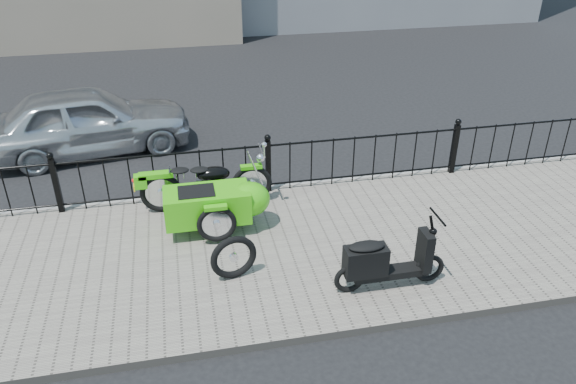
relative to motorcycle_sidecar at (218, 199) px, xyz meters
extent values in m
plane|color=black|center=(0.97, -0.34, -0.59)|extent=(120.00, 120.00, 0.00)
cube|color=slate|center=(0.97, -0.84, -0.53)|extent=(30.00, 3.80, 0.12)
cube|color=gray|center=(0.97, 1.10, -0.53)|extent=(30.00, 0.10, 0.12)
cylinder|color=black|center=(0.97, 0.96, 0.40)|extent=(14.00, 0.04, 0.04)
cylinder|color=black|center=(0.97, 0.96, -0.35)|extent=(14.00, 0.04, 0.04)
cube|color=black|center=(-2.53, 0.96, 0.01)|extent=(0.09, 0.09, 0.96)
sphere|color=black|center=(-2.53, 0.96, 0.55)|extent=(0.11, 0.11, 0.11)
cube|color=black|center=(0.97, 0.96, 0.01)|extent=(0.09, 0.09, 0.96)
sphere|color=black|center=(0.97, 0.96, 0.55)|extent=(0.11, 0.11, 0.11)
cube|color=black|center=(4.47, 0.96, 0.01)|extent=(0.09, 0.09, 0.96)
sphere|color=black|center=(4.47, 0.96, 0.55)|extent=(0.11, 0.11, 0.11)
torus|color=black|center=(0.62, 0.61, -0.13)|extent=(0.69, 0.09, 0.69)
torus|color=black|center=(-0.88, 0.61, -0.13)|extent=(0.69, 0.09, 0.69)
torus|color=black|center=(-0.08, -0.53, -0.13)|extent=(0.60, 0.08, 0.60)
cube|color=gray|center=(-0.13, 0.61, -0.11)|extent=(0.34, 0.22, 0.24)
cylinder|color=black|center=(-0.13, 0.61, -0.18)|extent=(1.40, 0.04, 0.04)
ellipsoid|color=black|center=(-0.01, 0.61, 0.13)|extent=(0.54, 0.29, 0.26)
cylinder|color=silver|center=(0.80, 0.61, 0.49)|extent=(0.03, 0.56, 0.03)
cylinder|color=silver|center=(0.68, 0.61, 0.18)|extent=(0.25, 0.04, 0.59)
sphere|color=silver|center=(0.78, 0.61, 0.35)|extent=(0.15, 0.15, 0.15)
cube|color=#3EC410|center=(0.62, 0.61, 0.20)|extent=(0.36, 0.12, 0.06)
cube|color=#3EC410|center=(-0.93, 0.61, 0.21)|extent=(0.55, 0.16, 0.08)
ellipsoid|color=black|center=(-0.23, 0.61, 0.23)|extent=(0.31, 0.22, 0.08)
ellipsoid|color=black|center=(-0.55, 0.61, 0.25)|extent=(0.31, 0.22, 0.08)
sphere|color=red|center=(-1.28, 0.61, 0.15)|extent=(0.07, 0.07, 0.07)
cube|color=yellow|center=(-1.30, 0.71, -0.03)|extent=(0.02, 0.14, 0.10)
cube|color=#3EC410|center=(-0.18, -0.14, 0.00)|extent=(1.30, 0.62, 0.50)
ellipsoid|color=#3EC410|center=(0.47, -0.14, 0.02)|extent=(0.65, 0.60, 0.54)
cube|color=black|center=(-0.33, -0.14, 0.23)|extent=(0.55, 0.43, 0.06)
cube|color=#3EC410|center=(-0.08, -0.53, 0.16)|extent=(0.34, 0.11, 0.06)
torus|color=black|center=(2.66, -2.02, -0.26)|extent=(0.42, 0.07, 0.42)
torus|color=black|center=(1.53, -2.02, -0.26)|extent=(0.42, 0.07, 0.42)
cube|color=black|center=(2.10, -2.02, -0.25)|extent=(1.03, 0.23, 0.10)
cube|color=black|center=(1.74, -2.02, -0.01)|extent=(0.57, 0.27, 0.41)
ellipsoid|color=black|center=(1.74, -2.02, 0.23)|extent=(0.48, 0.24, 0.09)
cube|color=black|center=(2.56, -2.02, 0.04)|extent=(0.12, 0.31, 0.57)
cylinder|color=black|center=(2.63, -2.02, 0.35)|extent=(0.16, 0.04, 0.46)
cylinder|color=black|center=(2.67, -2.02, 0.56)|extent=(0.03, 0.45, 0.03)
torus|color=black|center=(0.07, -1.40, -0.14)|extent=(0.67, 0.24, 0.66)
imported|color=silver|center=(-2.29, 3.59, 0.10)|extent=(4.27, 2.28, 1.38)
camera|label=1|loc=(-0.48, -7.67, 4.36)|focal=35.00mm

